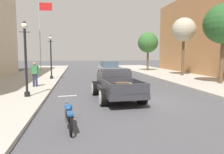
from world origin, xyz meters
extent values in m
plane|color=#47474C|center=(0.00, 0.00, 0.00)|extent=(140.00, 140.00, 0.00)
cube|color=#333338|center=(-0.89, 0.44, 0.54)|extent=(2.04, 4.99, 0.24)
cube|color=#333338|center=(-0.92, 0.79, 1.06)|extent=(1.62, 1.19, 0.80)
cube|color=#333338|center=(-0.91, 0.74, 1.52)|extent=(1.49, 1.02, 0.12)
cube|color=#3D4C5B|center=(-0.95, 1.36, 1.22)|extent=(1.33, 0.12, 0.44)
cube|color=#333338|center=(-0.99, 2.09, 0.92)|extent=(1.41, 1.57, 0.52)
cube|color=silver|center=(-1.04, 2.89, 0.90)|extent=(0.68, 0.14, 0.47)
cube|color=#333338|center=(-0.81, -0.96, 0.68)|extent=(1.81, 2.20, 0.04)
cube|color=#333338|center=(-1.62, -1.00, 0.90)|extent=(0.20, 2.10, 0.44)
cube|color=#333338|center=(0.00, -0.91, 0.90)|extent=(0.20, 2.10, 0.44)
cube|color=#333338|center=(-0.75, -1.96, 0.90)|extent=(1.62, 0.17, 0.44)
cube|color=#333338|center=(-0.87, 0.05, 0.90)|extent=(1.62, 0.17, 0.44)
cylinder|color=black|center=(-1.87, 1.73, 0.40)|extent=(0.41, 0.82, 0.80)
cylinder|color=silver|center=(-2.05, 1.72, 0.40)|extent=(0.05, 0.66, 0.66)
cylinder|color=silver|center=(-2.06, 1.72, 0.40)|extent=(0.03, 0.24, 0.24)
cylinder|color=black|center=(-0.08, 1.84, 0.40)|extent=(0.41, 0.82, 0.80)
cylinder|color=silver|center=(0.11, 1.85, 0.40)|extent=(0.05, 0.66, 0.66)
cylinder|color=silver|center=(0.12, 1.85, 0.40)|extent=(0.03, 0.24, 0.24)
cylinder|color=black|center=(-1.71, -0.96, 0.40)|extent=(0.41, 0.82, 0.80)
cylinder|color=silver|center=(-1.90, -0.97, 0.40)|extent=(0.05, 0.66, 0.66)
cylinder|color=silver|center=(-1.91, -0.97, 0.40)|extent=(0.03, 0.24, 0.24)
cylinder|color=black|center=(0.08, -0.85, 0.40)|extent=(0.41, 0.82, 0.80)
cylinder|color=silver|center=(0.26, -0.84, 0.40)|extent=(0.05, 0.66, 0.66)
cylinder|color=silver|center=(0.27, -0.84, 0.40)|extent=(0.03, 0.24, 0.24)
cube|color=brown|center=(-0.97, -1.32, 0.90)|extent=(0.62, 0.47, 0.40)
cube|color=#3D2D1E|center=(-0.97, -1.32, 0.90)|extent=(0.62, 0.09, 0.42)
cube|color=gray|center=(-0.61, -0.64, 0.84)|extent=(0.49, 0.39, 0.28)
torus|color=black|center=(-3.24, -2.96, 0.33)|extent=(0.14, 0.67, 0.67)
torus|color=black|center=(-3.10, -4.41, 0.33)|extent=(0.14, 0.67, 0.67)
cube|color=#4C4C51|center=(-3.17, -3.74, 0.38)|extent=(0.28, 0.46, 0.28)
ellipsoid|color=navy|center=(-3.19, -3.49, 0.61)|extent=(0.31, 0.54, 0.24)
cube|color=black|center=(-3.14, -3.98, 0.53)|extent=(0.27, 0.58, 0.10)
cylinder|color=silver|center=(-3.24, -3.02, 0.64)|extent=(0.07, 0.26, 0.58)
cylinder|color=silver|center=(-3.23, -3.14, 0.91)|extent=(0.62, 0.10, 0.04)
cube|color=navy|center=(-3.10, -4.41, 0.66)|extent=(0.22, 0.42, 0.06)
cube|color=#B7B7BC|center=(0.31, 11.35, 0.61)|extent=(1.82, 4.34, 0.80)
cube|color=#384C5B|center=(0.31, 11.20, 1.33)|extent=(1.57, 2.04, 0.64)
cylinder|color=black|center=(-0.55, 12.62, 0.33)|extent=(0.24, 0.67, 0.66)
cylinder|color=black|center=(1.10, 12.66, 0.33)|extent=(0.24, 0.67, 0.66)
cylinder|color=black|center=(-0.49, 10.04, 0.33)|extent=(0.24, 0.67, 0.66)
cylinder|color=black|center=(1.16, 10.08, 0.33)|extent=(0.24, 0.67, 0.66)
cylinder|color=#232847|center=(-5.80, 4.65, 0.58)|extent=(0.14, 0.14, 0.86)
cylinder|color=#232847|center=(-5.62, 4.65, 0.58)|extent=(0.14, 0.14, 0.86)
cube|color=#387A47|center=(-5.71, 4.65, 1.29)|extent=(0.36, 0.22, 0.56)
cylinder|color=#387A47|center=(-5.93, 4.65, 1.26)|extent=(0.09, 0.09, 0.54)
cylinder|color=#387A47|center=(-5.49, 4.65, 1.26)|extent=(0.09, 0.09, 0.54)
sphere|color=#9E7051|center=(-5.71, 4.65, 1.69)|extent=(0.22, 0.22, 0.22)
cylinder|color=black|center=(-5.46, 1.11, 0.27)|extent=(0.28, 0.28, 0.24)
cylinder|color=black|center=(-5.46, 1.11, 1.99)|extent=(0.12, 0.12, 3.20)
cylinder|color=black|center=(-5.46, 1.11, 3.44)|extent=(0.50, 0.04, 0.04)
sphere|color=silver|center=(-5.46, 1.11, 3.75)|extent=(0.32, 0.32, 0.32)
cone|color=black|center=(-5.46, 1.11, 3.93)|extent=(0.24, 0.24, 0.14)
cylinder|color=black|center=(-5.16, 9.38, 0.27)|extent=(0.28, 0.28, 0.24)
cylinder|color=black|center=(-5.16, 9.38, 1.99)|extent=(0.12, 0.12, 3.20)
cylinder|color=black|center=(-5.16, 9.38, 3.44)|extent=(0.50, 0.04, 0.04)
sphere|color=silver|center=(-5.16, 9.38, 3.75)|extent=(0.32, 0.32, 0.32)
cone|color=black|center=(-5.16, 9.38, 3.93)|extent=(0.24, 0.24, 0.14)
cylinder|color=#B2B2B7|center=(-7.65, 19.54, 4.65)|extent=(0.12, 0.12, 9.00)
sphere|color=gold|center=(-7.65, 19.54, 9.23)|extent=(0.16, 0.16, 0.16)
cube|color=red|center=(-6.79, 19.54, 8.50)|extent=(1.60, 0.03, 1.00)
cylinder|color=brown|center=(7.73, 4.12, 1.81)|extent=(0.26, 0.26, 3.32)
sphere|color=#285628|center=(7.73, 4.12, 4.55)|extent=(2.90, 2.90, 2.90)
cylinder|color=brown|center=(7.88, 10.44, 2.04)|extent=(0.26, 0.26, 3.78)
sphere|color=#ADA893|center=(7.88, 10.44, 4.82)|extent=(2.38, 2.38, 2.38)
cylinder|color=brown|center=(6.51, 17.63, 1.51)|extent=(0.26, 0.26, 2.73)
sphere|color=#33662D|center=(6.51, 17.63, 3.89)|extent=(2.70, 2.70, 2.70)
camera|label=1|loc=(-2.89, -10.52, 2.33)|focal=34.82mm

